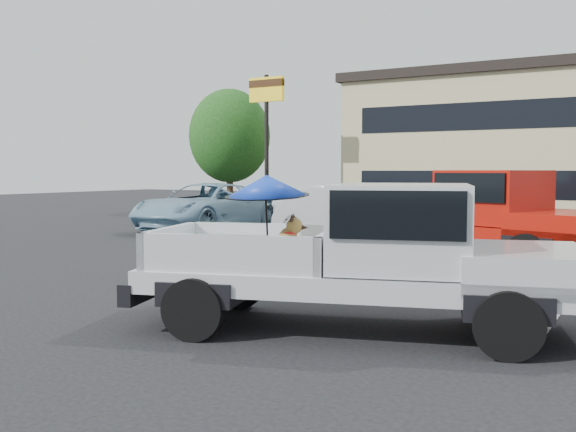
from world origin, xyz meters
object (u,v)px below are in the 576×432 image
Objects in this scene: silver_pickup at (382,249)px; blue_suv at (206,207)px; motel_sign at (267,108)px; red_pickup at (486,212)px; tree_left at (230,136)px; silver_sedan at (352,217)px.

blue_suv is (-10.51, 10.11, -0.24)m from silver_pickup.
silver_pickup is 14.59m from blue_suv.
red_pickup is (10.92, -8.35, -3.53)m from motel_sign.
red_pickup is 1.13× the size of blue_suv.
blue_suv is at bearing -59.91° from tree_left.
motel_sign is 5.08m from tree_left.
blue_suv is (4.70, -8.12, -2.92)m from tree_left.
motel_sign is at bearing 97.38° from blue_suv.
tree_left is at bearing 71.63° from silver_sedan.
red_pickup is at bearing -37.40° from motel_sign.
silver_sedan is at bearing -45.47° from motel_sign.
silver_sedan reaches higher than blue_suv.
blue_suv is at bearing -82.18° from motel_sign.
silver_sedan is 0.86× the size of blue_suv.
motel_sign is at bearing 159.87° from red_pickup.
tree_left is 0.91× the size of red_pickup.
silver_pickup is at bearing -53.62° from motel_sign.
motel_sign is 1.00× the size of tree_left.
tree_left is at bearing 112.80° from silver_pickup.
red_pickup is at bearing 75.38° from silver_pickup.
red_pickup is 1.31× the size of silver_sedan.
silver_sedan is 6.88m from blue_suv.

